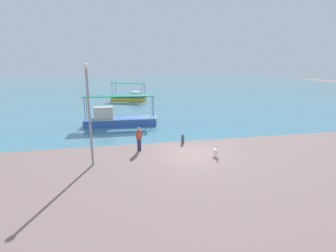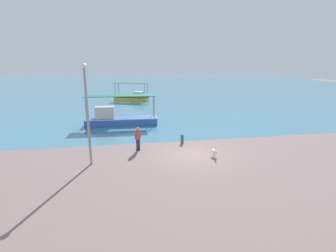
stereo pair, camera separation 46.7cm
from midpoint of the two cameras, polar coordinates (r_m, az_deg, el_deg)
name	(u,v)px [view 1 (the left image)]	position (r m, az deg, el deg)	size (l,w,h in m)	color
ground	(192,154)	(17.78, 4.55, -6.16)	(120.00, 120.00, 0.00)	#7D6561
harbor_water	(135,86)	(64.47, -7.31, 8.68)	(110.00, 90.00, 0.00)	teal
fishing_boat_near_right	(130,97)	(41.10, -8.63, 6.30)	(5.53, 3.60, 2.73)	gold
fishing_boat_far_right	(117,118)	(25.74, -11.48, 1.65)	(6.93, 1.85, 2.89)	#3762BB
pelican	(216,151)	(17.47, 9.62, -5.38)	(0.40, 0.80, 0.80)	#E0997A
lamp_post	(89,110)	(15.82, -17.63, 3.27)	(0.28, 0.28, 5.99)	gray
mooring_bollard	(183,138)	(19.88, 2.56, -2.73)	(0.24, 0.24, 0.72)	#47474C
fisherman_standing	(139,138)	(18.25, -7.06, -2.68)	(0.43, 0.45, 1.69)	#312B4A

